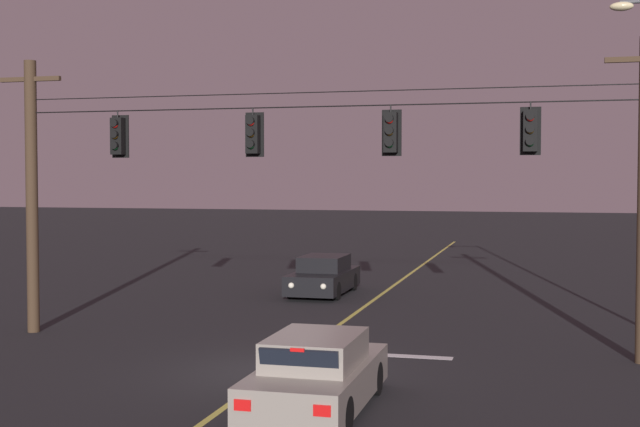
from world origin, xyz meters
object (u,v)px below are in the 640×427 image
traffic_light_leftmost (118,136)px  traffic_light_left_inner (253,134)px  traffic_light_centre (391,132)px  traffic_light_right_inner (530,130)px  car_oncoming_lead (323,276)px  car_waiting_near_lane (317,375)px

traffic_light_leftmost → traffic_light_left_inner: bearing=0.0°
traffic_light_centre → traffic_light_right_inner: same height
traffic_light_right_inner → car_oncoming_lead: (-7.31, 9.30, -4.63)m
traffic_light_leftmost → car_waiting_near_lane: traffic_light_leftmost is taller
traffic_light_centre → car_oncoming_lead: traffic_light_centre is taller
traffic_light_left_inner → car_oncoming_lead: traffic_light_left_inner is taller
traffic_light_left_inner → traffic_light_right_inner: size_ratio=1.00×
traffic_light_right_inner → car_waiting_near_lane: size_ratio=0.28×
car_waiting_near_lane → car_oncoming_lead: 15.40m
traffic_light_leftmost → traffic_light_right_inner: bearing=0.0°
traffic_light_left_inner → car_waiting_near_lane: 7.96m
traffic_light_leftmost → traffic_light_right_inner: size_ratio=1.00×
traffic_light_left_inner → traffic_light_right_inner: 6.76m
traffic_light_centre → car_oncoming_lead: size_ratio=0.28×
traffic_light_left_inner → car_waiting_near_lane: (3.16, -5.65, -4.63)m
car_oncoming_lead → traffic_light_leftmost: bearing=-108.9°
traffic_light_right_inner → traffic_light_left_inner: bearing=180.0°
traffic_light_leftmost → traffic_light_centre: size_ratio=1.00×
traffic_light_leftmost → car_waiting_near_lane: bearing=-39.3°
traffic_light_right_inner → car_oncoming_lead: traffic_light_right_inner is taller
traffic_light_left_inner → car_oncoming_lead: (-0.55, 9.30, -4.63)m
traffic_light_left_inner → traffic_light_centre: 3.50m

